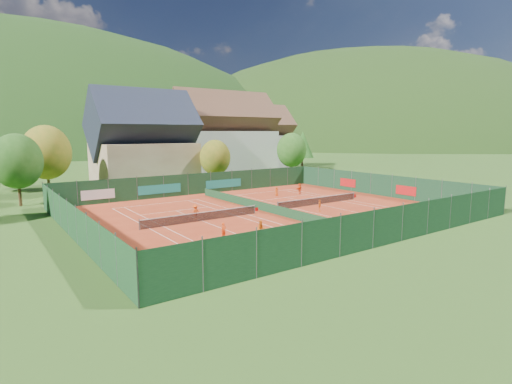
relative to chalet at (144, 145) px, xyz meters
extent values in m
plane|color=#2A4F18|center=(3.00, -30.00, -6.64)|extent=(600.00, 600.00, 0.00)
cube|color=#9E3017|center=(3.00, -30.00, -6.62)|extent=(40.00, 32.00, 0.01)
cube|color=white|center=(-5.00, -18.12, -6.61)|extent=(10.97, 0.06, 0.00)
cube|color=white|center=(-5.00, -41.88, -6.61)|extent=(10.97, 0.06, 0.00)
cube|color=white|center=(-10.48, -30.00, -6.61)|extent=(0.06, 23.77, 0.00)
cube|color=white|center=(0.49, -30.00, -6.61)|extent=(0.06, 23.77, 0.00)
cube|color=white|center=(-9.12, -30.00, -6.61)|extent=(0.06, 23.77, 0.00)
cube|color=white|center=(-0.88, -30.00, -6.61)|extent=(0.06, 23.77, 0.00)
cube|color=white|center=(-5.00, -23.60, -6.61)|extent=(8.23, 0.06, 0.00)
cube|color=white|center=(-5.00, -36.40, -6.61)|extent=(8.23, 0.06, 0.00)
cube|color=white|center=(-5.00, -30.00, -6.61)|extent=(0.06, 12.80, 0.00)
cube|color=white|center=(11.00, -18.12, -6.61)|extent=(10.97, 0.06, 0.00)
cube|color=white|center=(11.00, -41.88, -6.61)|extent=(10.97, 0.06, 0.00)
cube|color=white|center=(5.51, -30.00, -6.61)|extent=(0.06, 23.77, 0.00)
cube|color=white|center=(16.48, -30.00, -6.61)|extent=(0.06, 23.77, 0.00)
cube|color=white|center=(6.88, -30.00, -6.61)|extent=(0.06, 23.77, 0.00)
cube|color=white|center=(15.12, -30.00, -6.61)|extent=(0.06, 23.77, 0.00)
cube|color=white|center=(11.00, -23.60, -6.61)|extent=(8.23, 0.06, 0.00)
cube|color=white|center=(11.00, -36.40, -6.61)|extent=(8.23, 0.06, 0.00)
cube|color=white|center=(11.00, -30.00, -6.61)|extent=(0.06, 12.80, 0.00)
cylinder|color=#59595B|center=(-11.40, -30.00, -6.11)|extent=(0.10, 0.10, 1.02)
cylinder|color=#59595B|center=(1.40, -30.00, -6.11)|extent=(0.10, 0.10, 1.02)
cube|color=black|center=(-5.00, -30.00, -6.16)|extent=(12.80, 0.02, 0.86)
cube|color=white|center=(-5.00, -30.00, -5.73)|extent=(12.80, 0.04, 0.06)
cube|color=red|center=(1.65, -30.00, -6.17)|extent=(0.40, 0.04, 0.40)
cylinder|color=#59595B|center=(4.60, -30.00, -6.11)|extent=(0.10, 0.10, 1.02)
cylinder|color=#59595B|center=(17.40, -30.00, -6.11)|extent=(0.10, 0.10, 1.02)
cube|color=black|center=(11.00, -30.00, -6.16)|extent=(12.80, 0.02, 0.86)
cube|color=white|center=(11.00, -30.00, -5.73)|extent=(12.80, 0.04, 0.06)
cube|color=red|center=(17.65, -30.00, -6.17)|extent=(0.40, 0.04, 0.40)
cube|color=#14371D|center=(3.00, -30.00, -6.12)|extent=(0.03, 28.80, 1.00)
cube|color=#153A1F|center=(3.00, -14.00, -5.12)|extent=(40.00, 0.04, 3.00)
cube|color=teal|center=(-3.00, -14.06, -5.42)|extent=(6.00, 0.03, 1.20)
cube|color=teal|center=(7.00, -14.06, -5.42)|extent=(6.00, 0.03, 1.20)
cube|color=silver|center=(-11.00, -14.06, -5.42)|extent=(4.00, 0.03, 1.20)
cube|color=#13351C|center=(3.00, -46.00, -5.12)|extent=(40.00, 0.04, 3.00)
cube|color=#14381B|center=(-17.00, -30.00, -5.12)|extent=(0.04, 32.00, 3.00)
cube|color=#13341E|center=(23.00, -30.00, -5.12)|extent=(0.04, 32.00, 3.00)
cube|color=#B21414|center=(22.94, -34.00, -5.42)|extent=(0.03, 3.00, 1.20)
cube|color=#B21414|center=(22.94, -24.00, -5.42)|extent=(0.03, 3.00, 1.20)
cube|color=#C6AF8C|center=(0.00, 0.00, -3.12)|extent=(15.00, 12.00, 7.00)
cube|color=#1E2333|center=(0.00, 0.00, 3.38)|extent=(16.20, 12.00, 12.00)
cube|color=silver|center=(19.00, 6.00, -2.12)|extent=(20.00, 11.00, 9.00)
cube|color=brown|center=(19.00, 6.00, 5.13)|extent=(21.60, 11.00, 11.00)
cube|color=silver|center=(33.00, 14.00, -2.62)|extent=(16.00, 10.00, 8.00)
cube|color=brown|center=(33.00, 14.00, 3.88)|extent=(17.28, 10.00, 10.00)
cylinder|color=#4A301A|center=(-19.00, -10.00, -5.22)|extent=(0.36, 0.36, 2.80)
ellipsoid|color=#215016|center=(-19.00, -10.00, -1.22)|extent=(5.72, 5.72, 6.58)
cylinder|color=#4D371B|center=(-15.00, -4.00, -5.05)|extent=(0.36, 0.36, 3.15)
ellipsoid|color=olive|center=(-15.00, -4.00, -0.55)|extent=(6.44, 6.44, 7.40)
cylinder|color=#4A341A|center=(9.00, -8.00, -5.40)|extent=(0.36, 0.36, 2.45)
ellipsoid|color=olive|center=(9.00, -8.00, -1.90)|extent=(5.01, 5.01, 5.76)
cylinder|color=#49291A|center=(27.00, -6.00, -5.22)|extent=(0.36, 0.36, 2.80)
ellipsoid|color=#265919|center=(27.00, -6.00, -1.22)|extent=(5.72, 5.72, 6.58)
cylinder|color=#4A2F1A|center=(37.00, 2.00, -5.05)|extent=(0.36, 0.36, 3.15)
cone|color=#1F5518|center=(37.00, 2.00, -0.55)|extent=(5.04, 5.04, 5.85)
cylinder|color=#4A2F1A|center=(29.00, 10.00, -4.87)|extent=(0.36, 0.36, 3.50)
ellipsoid|color=olive|center=(29.00, 10.00, 0.13)|extent=(7.15, 7.15, 8.22)
ellipsoid|color=black|center=(13.00, 270.00, -48.97)|extent=(440.00, 440.00, 242.00)
ellipsoid|color=black|center=(243.00, 160.00, -45.19)|extent=(380.00, 380.00, 220.40)
cylinder|color=slate|center=(15.61, -42.08, -6.22)|extent=(0.02, 0.02, 0.80)
cylinder|color=slate|center=(15.91, -42.08, -6.22)|extent=(0.02, 0.02, 0.80)
cylinder|color=slate|center=(15.61, -41.78, -6.22)|extent=(0.02, 0.02, 0.80)
cylinder|color=slate|center=(15.91, -41.78, -6.22)|extent=(0.02, 0.02, 0.80)
cube|color=slate|center=(15.76, -41.93, -6.07)|extent=(0.34, 0.34, 0.30)
ellipsoid|color=#CCD833|center=(15.76, -41.93, -6.04)|extent=(0.28, 0.28, 0.16)
sphere|color=#CCD833|center=(-8.11, -38.16, -6.59)|extent=(0.07, 0.07, 0.07)
sphere|color=#CCD833|center=(9.75, -39.76, -6.59)|extent=(0.07, 0.07, 0.07)
sphere|color=#CCD833|center=(2.51, -23.57, -6.59)|extent=(0.07, 0.07, 0.07)
imported|color=#EF4C15|center=(-6.70, -37.01, -5.94)|extent=(0.55, 0.41, 1.38)
imported|color=#D16212|center=(-4.00, -38.62, -5.87)|extent=(0.91, 0.84, 1.51)
imported|color=#EF4E15|center=(-5.24, -28.97, -5.85)|extent=(1.02, 0.62, 1.55)
imported|color=#DB5A13|center=(8.02, -33.25, -5.96)|extent=(0.79, 0.77, 1.33)
imported|color=#D04C12|center=(10.98, -21.72, -6.01)|extent=(0.64, 0.45, 1.23)
imported|color=#E74C14|center=(14.61, -22.42, -5.85)|extent=(1.50, 0.83, 1.54)
camera|label=1|loc=(-23.19, -64.95, 2.19)|focal=28.00mm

